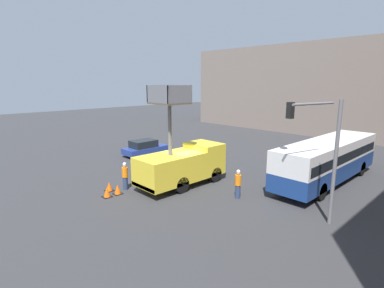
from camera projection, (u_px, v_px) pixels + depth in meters
The scene contains 11 objects.
ground_plane at pixel (185, 181), 21.25m from camera, with size 120.00×120.00×0.00m, color #333335.
building_backdrop_far at pixel (346, 89), 39.42m from camera, with size 44.00×10.00×11.91m.
utility_truck at pixel (182, 163), 20.18m from camera, with size 2.48×6.30×6.71m.
city_bus at pixel (328, 158), 20.66m from camera, with size 2.61×11.25×2.96m.
traffic_light_pole at pixel (318, 139), 14.98m from camera, with size 3.17×2.91×6.13m.
road_worker_near_truck at pixel (125, 176), 19.46m from camera, with size 0.38×0.38×1.82m.
road_worker_directing at pixel (238, 184), 17.99m from camera, with size 0.38×0.38×1.79m.
traffic_cone_near_truck at pixel (109, 187), 19.28m from camera, with size 0.53×0.53×0.60m.
traffic_cone_mid_road at pixel (118, 190), 18.75m from camera, with size 0.54×0.54×0.62m.
traffic_cone_far_side at pixel (107, 193), 18.26m from camera, with size 0.54×0.54×0.62m.
parked_car_curbside at pixel (145, 148), 28.59m from camera, with size 1.87×4.25×1.49m.
Camera 1 is at (14.99, -13.64, 6.92)m, focal length 28.00 mm.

